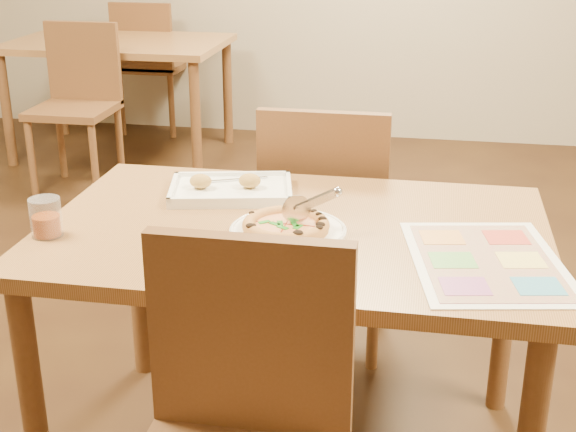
% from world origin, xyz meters
% --- Properties ---
extents(dining_table, '(1.30, 0.85, 0.72)m').
position_xyz_m(dining_table, '(0.00, 0.00, 0.63)').
color(dining_table, olive).
rests_on(dining_table, ground).
extents(chair_near, '(0.42, 0.42, 0.47)m').
position_xyz_m(chair_near, '(0.00, -0.60, 0.57)').
color(chair_near, brown).
rests_on(chair_near, ground).
extents(chair_far, '(0.42, 0.42, 0.47)m').
position_xyz_m(chair_far, '(-0.00, 0.60, 0.57)').
color(chair_far, brown).
rests_on(chair_far, ground).
extents(bg_table, '(1.30, 0.85, 0.72)m').
position_xyz_m(bg_table, '(-1.60, 2.80, 0.63)').
color(bg_table, olive).
rests_on(bg_table, ground).
extents(bg_chair_near, '(0.42, 0.42, 0.47)m').
position_xyz_m(bg_chair_near, '(-1.60, 2.20, 0.57)').
color(bg_chair_near, brown).
rests_on(bg_chair_near, ground).
extents(bg_chair_far, '(0.42, 0.42, 0.47)m').
position_xyz_m(bg_chair_far, '(-1.60, 3.30, 0.57)').
color(bg_chair_far, brown).
rests_on(bg_chair_far, ground).
extents(plate, '(0.38, 0.38, 0.02)m').
position_xyz_m(plate, '(-0.01, -0.06, 0.73)').
color(plate, white).
rests_on(plate, dining_table).
extents(pizza, '(0.22, 0.22, 0.03)m').
position_xyz_m(pizza, '(-0.01, -0.07, 0.75)').
color(pizza, '#C98B44').
rests_on(pizza, plate).
extents(pizza_cutter, '(0.14, 0.06, 0.08)m').
position_xyz_m(pizza_cutter, '(0.05, -0.04, 0.80)').
color(pizza_cutter, silver).
rests_on(pizza_cutter, pizza).
extents(appetizer_tray, '(0.39, 0.30, 0.06)m').
position_xyz_m(appetizer_tray, '(-0.22, 0.21, 0.73)').
color(appetizer_tray, white).
rests_on(appetizer_tray, dining_table).
extents(glass_tumbler, '(0.08, 0.08, 0.10)m').
position_xyz_m(glass_tumbler, '(-0.60, -0.18, 0.76)').
color(glass_tumbler, maroon).
rests_on(glass_tumbler, dining_table).
extents(menu, '(0.42, 0.53, 0.00)m').
position_xyz_m(menu, '(0.48, -0.14, 0.72)').
color(menu, silver).
rests_on(menu, dining_table).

